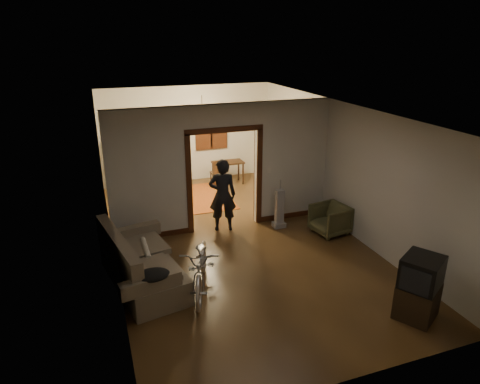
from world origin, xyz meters
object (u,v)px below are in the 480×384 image
armchair (330,219)px  desk (228,173)px  bicycle (202,265)px  locker (149,161)px  sofa (142,259)px  person (222,195)px

armchair → desk: 4.07m
bicycle → locker: (-0.07, 5.39, 0.38)m
sofa → locker: (0.86, 4.87, 0.35)m
sofa → locker: size_ratio=1.27×
bicycle → desk: size_ratio=1.99×
desk → locker: bearing=163.4°
sofa → person: bearing=28.8°
locker → sofa: bearing=-83.1°
person → bicycle: bearing=78.2°
armchair → locker: size_ratio=0.43×
armchair → person: 2.43m
armchair → locker: (-3.29, 4.19, 0.52)m
armchair → desk: size_ratio=0.81×
person → locker: locker is taller
armchair → desk: bearing=-174.0°
bicycle → armchair: (3.22, 1.20, -0.14)m
sofa → armchair: sofa is taller
bicycle → desk: 5.56m
sofa → person: 2.62m
bicycle → armchair: size_ratio=2.45×
person → sofa: bearing=54.1°
person → locker: (-1.13, 3.20, 0.02)m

